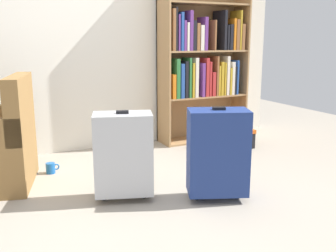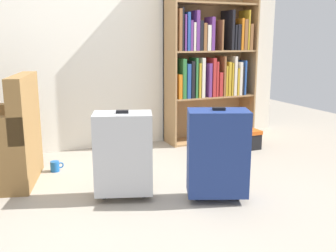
% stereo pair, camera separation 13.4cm
% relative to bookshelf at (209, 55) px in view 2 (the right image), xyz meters
% --- Properties ---
extents(ground_plane, '(7.79, 7.79, 0.00)m').
position_rel_bookshelf_xyz_m(ground_plane, '(-1.20, -1.57, -1.00)').
color(ground_plane, '#9E9384').
extents(back_wall, '(4.45, 0.10, 2.60)m').
position_rel_bookshelf_xyz_m(back_wall, '(-1.20, 0.22, 0.30)').
color(back_wall, silver).
rests_on(back_wall, ground).
extents(bookshelf, '(1.04, 0.33, 2.06)m').
position_rel_bookshelf_xyz_m(bookshelf, '(0.00, 0.00, 0.00)').
color(bookshelf, '#A87F51').
rests_on(bookshelf, ground).
extents(mug, '(0.12, 0.08, 0.10)m').
position_rel_bookshelf_xyz_m(mug, '(-1.82, -0.46, -0.95)').
color(mug, '#1959A5').
rests_on(mug, ground).
extents(storage_box, '(0.49, 0.31, 0.21)m').
position_rel_bookshelf_xyz_m(storage_box, '(0.10, -0.47, -0.89)').
color(storage_box, black).
rests_on(storage_box, ground).
extents(suitcase_navy_blue, '(0.50, 0.40, 0.70)m').
position_rel_bookshelf_xyz_m(suitcase_navy_blue, '(-0.80, -1.60, -0.63)').
color(suitcase_navy_blue, navy).
rests_on(suitcase_navy_blue, ground).
extents(suitcase_silver, '(0.48, 0.37, 0.68)m').
position_rel_bookshelf_xyz_m(suitcase_silver, '(-1.42, -1.29, -0.65)').
color(suitcase_silver, '#B7BABF').
rests_on(suitcase_silver, ground).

